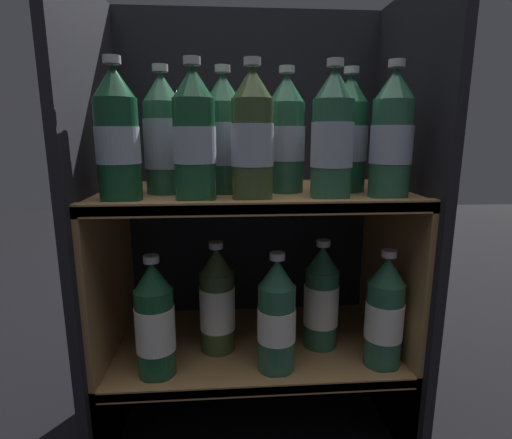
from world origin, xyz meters
The scene contains 19 objects.
fridge_back_wall centered at (0.00, 0.37, 0.50)m, with size 0.70×0.02×0.99m, color black.
fridge_side_left centered at (-0.34, 0.18, 0.50)m, with size 0.02×0.40×0.99m, color black.
fridge_side_right centered at (0.34, 0.18, 0.50)m, with size 0.02×0.40×0.99m, color black.
shelf_lower centered at (0.00, 0.17, 0.17)m, with size 0.66×0.36×0.21m.
shelf_upper centered at (0.00, 0.17, 0.42)m, with size 0.66×0.36×0.58m.
bottle_upper_front_0 centered at (-0.26, 0.06, 0.69)m, with size 0.08×0.08×0.26m.
bottle_upper_front_1 centered at (-0.12, 0.06, 0.69)m, with size 0.08×0.08×0.26m.
bottle_upper_front_2 centered at (-0.01, 0.06, 0.69)m, with size 0.08×0.08×0.26m.
bottle_upper_front_3 centered at (0.14, 0.06, 0.69)m, with size 0.08×0.08×0.26m.
bottle_upper_front_4 centered at (0.26, 0.06, 0.69)m, with size 0.08×0.08×0.26m.
bottle_upper_back_0 centered at (-0.19, 0.15, 0.69)m, with size 0.08×0.08×0.26m.
bottle_upper_back_1 centered at (-0.07, 0.15, 0.69)m, with size 0.08×0.08×0.26m.
bottle_upper_back_2 centered at (0.06, 0.15, 0.69)m, with size 0.08×0.08×0.26m.
bottle_upper_back_3 centered at (0.20, 0.15, 0.69)m, with size 0.08×0.08×0.26m.
bottle_lower_front_0 centered at (-0.21, 0.06, 0.32)m, with size 0.08×0.08×0.26m.
bottle_lower_front_1 centered at (0.04, 0.06, 0.32)m, with size 0.08×0.08×0.26m.
bottle_lower_front_2 centered at (0.27, 0.06, 0.32)m, with size 0.08×0.08×0.26m.
bottle_lower_back_0 centered at (-0.09, 0.15, 0.32)m, with size 0.08×0.08×0.26m.
bottle_lower_back_1 centered at (0.15, 0.15, 0.32)m, with size 0.08×0.08×0.26m.
Camera 1 is at (-0.06, -0.69, 0.70)m, focal length 28.00 mm.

